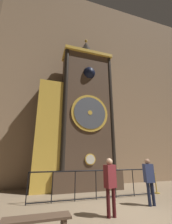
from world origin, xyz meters
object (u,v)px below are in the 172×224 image
object	(u,v)px
stanchion_post	(156,186)
visitor_bench	(37,224)
visitor_near	(110,181)
visitor_far	(149,177)
clock_tower	(80,116)

from	to	relation	value
stanchion_post	visitor_bench	size ratio (longest dim) A/B	0.68
visitor_near	visitor_bench	world-z (taller)	visitor_near
visitor_near	visitor_bench	distance (m)	2.28
visitor_near	visitor_far	xyz separation A→B (m)	(1.87, 0.54, -0.02)
clock_tower	visitor_far	distance (m)	5.09
clock_tower	visitor_near	bearing A→B (deg)	-91.53
stanchion_post	visitor_bench	distance (m)	6.22
visitor_far	visitor_bench	size ratio (longest dim) A/B	1.13
stanchion_post	visitor_bench	world-z (taller)	stanchion_post
clock_tower	visitor_near	world-z (taller)	clock_tower
visitor_bench	clock_tower	bearing A→B (deg)	65.49
clock_tower	visitor_near	xyz separation A→B (m)	(-0.11, -4.10, -3.17)
clock_tower	stanchion_post	xyz separation A→B (m)	(3.37, -1.99, -3.84)
visitor_far	visitor_bench	xyz separation A→B (m)	(-3.94, -1.23, -0.64)
visitor_far	stanchion_post	bearing A→B (deg)	51.28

